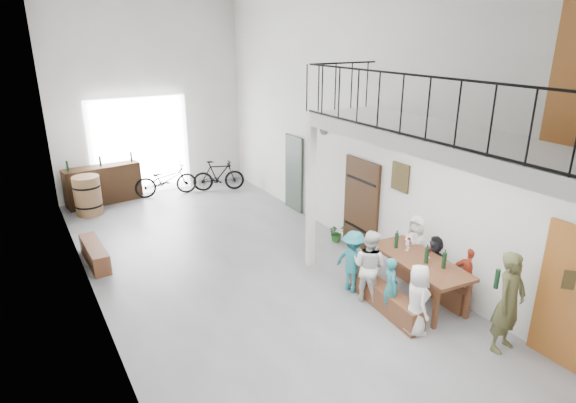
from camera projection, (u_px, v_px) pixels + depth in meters
floor at (243, 270)px, 9.68m from camera, size 12.00×12.00×0.00m
room_walls at (237, 90)px, 8.49m from camera, size 12.00×12.00×12.00m
gateway_portal at (140, 147)px, 13.84m from camera, size 2.80×0.08×2.80m
right_wall_decor at (417, 192)px, 8.87m from camera, size 0.07×8.28×5.07m
balcony at (450, 144)px, 7.09m from camera, size 1.52×5.62×4.00m
tasting_table at (419, 263)px, 8.41m from camera, size 0.98×2.03×0.79m
bench_inner at (385, 299)px, 8.26m from camera, size 0.45×1.79×0.41m
bench_wall at (428, 281)px, 8.83m from camera, size 0.33×1.81×0.41m
tableware at (419, 248)px, 8.48m from camera, size 0.46×1.08×0.35m
side_bench at (95, 254)px, 9.92m from camera, size 0.38×1.49×0.42m
oak_barrel at (88, 195)px, 12.49m from camera, size 0.70×0.70×1.02m
serving_counter at (103, 184)px, 13.33m from camera, size 2.05×0.81×1.06m
counter_bottles at (100, 161)px, 13.09m from camera, size 1.75×0.23×0.28m
guest_left_a at (417, 299)px, 7.50m from camera, size 0.57×0.68×1.18m
guest_left_b at (391, 287)px, 7.99m from camera, size 0.38×0.45×1.06m
guest_left_c at (369, 266)px, 8.41m from camera, size 0.70×0.78×1.33m
guest_left_d at (353, 261)px, 8.74m from camera, size 0.62×0.85×1.18m
guest_right_a at (468, 277)px, 8.26m from camera, size 0.50×0.70×1.11m
guest_right_b at (435, 262)px, 8.83m from camera, size 0.46×1.02×1.07m
guest_right_c at (416, 247)px, 9.21m from camera, size 0.53×0.70×1.28m
host_standing at (509, 302)px, 7.04m from camera, size 0.62×0.45×1.59m
potted_plant at (337, 233)px, 10.94m from camera, size 0.42×0.37×0.42m
bicycle_near at (166, 180)px, 13.93m from camera, size 1.84×0.82×0.93m
bicycle_far at (219, 176)px, 14.38m from camera, size 1.59×0.90×0.92m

